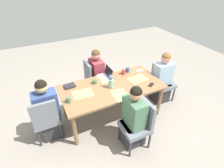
# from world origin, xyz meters

# --- Properties ---
(ground_plane) EXTENTS (10.00, 10.00, 0.00)m
(ground_plane) POSITION_xyz_m (0.00, 0.00, 0.00)
(ground_plane) COLOR gray
(dining_table) EXTENTS (1.93, 0.96, 0.74)m
(dining_table) POSITION_xyz_m (0.00, 0.00, 0.66)
(dining_table) COLOR olive
(dining_table) RESTS_ON ground_plane
(chair_head_left_left_near) EXTENTS (0.44, 0.44, 0.90)m
(chair_head_left_left_near) POSITION_xyz_m (-1.28, -0.04, 0.50)
(chair_head_left_left_near) COLOR slate
(chair_head_left_left_near) RESTS_ON ground_plane
(person_head_left_left_near) EXTENTS (0.40, 0.36, 1.19)m
(person_head_left_left_near) POSITION_xyz_m (-1.22, 0.04, 0.53)
(person_head_left_left_near) COLOR #2D2D33
(person_head_left_left_near) RESTS_ON ground_plane
(chair_near_left_mid) EXTENTS (0.44, 0.44, 0.90)m
(chair_near_left_mid) POSITION_xyz_m (0.10, -0.82, 0.50)
(chair_near_left_mid) COLOR slate
(chair_near_left_mid) RESTS_ON ground_plane
(person_near_left_mid) EXTENTS (0.36, 0.40, 1.19)m
(person_near_left_mid) POSITION_xyz_m (0.03, -0.76, 0.53)
(person_near_left_mid) COLOR #2D2D33
(person_near_left_mid) RESTS_ON ground_plane
(chair_head_right_left_far) EXTENTS (0.44, 0.44, 0.90)m
(chair_head_right_left_far) POSITION_xyz_m (1.29, 0.07, 0.50)
(chair_head_right_left_far) COLOR slate
(chair_head_right_left_far) RESTS_ON ground_plane
(person_head_right_left_far) EXTENTS (0.40, 0.36, 1.19)m
(person_head_right_left_far) POSITION_xyz_m (1.23, -0.01, 0.53)
(person_head_right_left_far) COLOR #2D2D33
(person_head_right_left_far) RESTS_ON ground_plane
(chair_far_right_near) EXTENTS (0.44, 0.44, 0.90)m
(chair_far_right_near) POSITION_xyz_m (-0.08, 0.83, 0.50)
(chair_far_right_near) COLOR slate
(chair_far_right_near) RESTS_ON ground_plane
(person_far_right_near) EXTENTS (0.36, 0.40, 1.19)m
(person_far_right_near) POSITION_xyz_m (-0.01, 0.77, 0.53)
(person_far_right_near) COLOR #2D2D33
(person_far_right_near) RESTS_ON ground_plane
(flower_vase) EXTENTS (0.10, 0.10, 0.28)m
(flower_vase) POSITION_xyz_m (-0.04, -0.03, 0.87)
(flower_vase) COLOR #8EA8B7
(flower_vase) RESTS_ON dining_table
(placemat_head_left_left_near) EXTENTS (0.37, 0.28, 0.00)m
(placemat_head_left_left_near) POSITION_xyz_m (-0.57, 0.02, 0.75)
(placemat_head_left_left_near) COLOR #9EBC66
(placemat_head_left_left_near) RESTS_ON dining_table
(placemat_near_left_mid) EXTENTS (0.27, 0.37, 0.00)m
(placemat_near_left_mid) POSITION_xyz_m (0.01, -0.32, 0.75)
(placemat_near_left_mid) COLOR #9EBC66
(placemat_near_left_mid) RESTS_ON dining_table
(placemat_head_right_left_far) EXTENTS (0.38, 0.28, 0.00)m
(placemat_head_right_left_far) POSITION_xyz_m (0.58, -0.00, 0.75)
(placemat_head_right_left_far) COLOR #9EBC66
(placemat_head_right_left_far) RESTS_ON dining_table
(placemat_far_right_near) EXTENTS (0.26, 0.36, 0.00)m
(placemat_far_right_near) POSITION_xyz_m (-0.00, 0.32, 0.75)
(placemat_far_right_near) COLOR #9EBC66
(placemat_far_right_near) RESTS_ON dining_table
(laptop_far_right_near) EXTENTS (0.22, 0.32, 0.21)m
(laptop_far_right_near) POSITION_xyz_m (0.02, 0.34, 0.79)
(laptop_far_right_near) COLOR silver
(laptop_far_right_near) RESTS_ON dining_table
(coffee_mug_near_left) EXTENTS (0.08, 0.08, 0.09)m
(coffee_mug_near_left) POSITION_xyz_m (0.54, 0.35, 0.79)
(coffee_mug_near_left) COLOR #33477A
(coffee_mug_near_left) RESTS_ON dining_table
(coffee_mug_near_right) EXTENTS (0.07, 0.07, 0.10)m
(coffee_mug_near_right) POSITION_xyz_m (-0.86, -0.11, 0.79)
(coffee_mug_near_right) COLOR #47704C
(coffee_mug_near_right) RESTS_ON dining_table
(coffee_mug_centre_left) EXTENTS (0.08, 0.08, 0.08)m
(coffee_mug_centre_left) POSITION_xyz_m (-0.26, 0.23, 0.79)
(coffee_mug_centre_left) COLOR #47704C
(coffee_mug_centre_left) RESTS_ON dining_table
(coffee_mug_centre_right) EXTENTS (0.08, 0.08, 0.11)m
(coffee_mug_centre_right) POSITION_xyz_m (0.42, 0.30, 0.80)
(coffee_mug_centre_right) COLOR #AD3D38
(coffee_mug_centre_right) RESTS_ON dining_table
(book_red_cover) EXTENTS (0.21, 0.15, 0.04)m
(book_red_cover) POSITION_xyz_m (-0.73, 0.33, 0.76)
(book_red_cover) COLOR #28282D
(book_red_cover) RESTS_ON dining_table
(phone_black) EXTENTS (0.17, 0.14, 0.01)m
(phone_black) POSITION_xyz_m (0.70, -0.29, 0.75)
(phone_black) COLOR black
(phone_black) RESTS_ON dining_table
(phone_silver) EXTENTS (0.16, 0.10, 0.01)m
(phone_silver) POSITION_xyz_m (0.81, 0.29, 0.75)
(phone_silver) COLOR silver
(phone_silver) RESTS_ON dining_table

